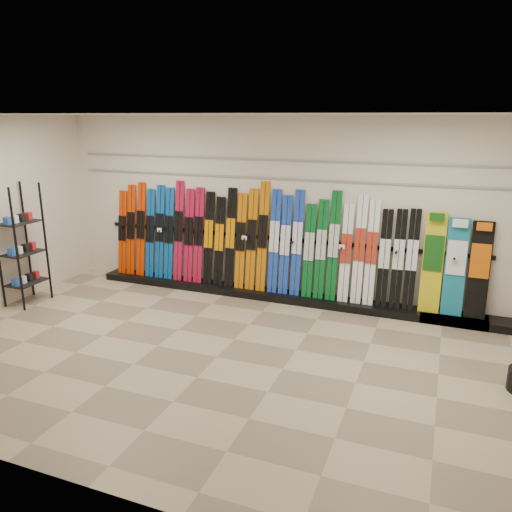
% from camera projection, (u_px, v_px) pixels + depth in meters
% --- Properties ---
extents(floor, '(8.00, 8.00, 0.00)m').
position_uv_depth(floor, '(217.00, 357.00, 6.40)').
color(floor, '#85745B').
rests_on(floor, ground).
extents(back_wall, '(8.00, 0.00, 8.00)m').
position_uv_depth(back_wall, '(280.00, 209.00, 8.24)').
color(back_wall, beige).
rests_on(back_wall, floor).
extents(ceiling, '(8.00, 8.00, 0.00)m').
position_uv_depth(ceiling, '(212.00, 114.00, 5.58)').
color(ceiling, silver).
rests_on(ceiling, back_wall).
extents(ski_rack_base, '(8.00, 0.40, 0.12)m').
position_uv_depth(ski_rack_base, '(288.00, 297.00, 8.35)').
color(ski_rack_base, black).
rests_on(ski_rack_base, floor).
extents(skis, '(5.37, 0.28, 1.83)m').
position_uv_depth(skis, '(251.00, 241.00, 8.42)').
color(skis, '#C32E01').
rests_on(skis, ski_rack_base).
extents(snowboards, '(0.94, 0.23, 1.51)m').
position_uv_depth(snowboards, '(455.00, 267.00, 7.32)').
color(snowboards, gold).
rests_on(snowboards, ski_rack_base).
extents(accessory_rack, '(0.40, 0.60, 1.96)m').
position_uv_depth(accessory_rack, '(22.00, 245.00, 8.01)').
color(accessory_rack, black).
rests_on(accessory_rack, floor).
extents(slatwall_rail_0, '(7.60, 0.02, 0.03)m').
position_uv_depth(slatwall_rail_0, '(280.00, 179.00, 8.08)').
color(slatwall_rail_0, gray).
rests_on(slatwall_rail_0, back_wall).
extents(slatwall_rail_1, '(7.60, 0.02, 0.03)m').
position_uv_depth(slatwall_rail_1, '(281.00, 160.00, 8.00)').
color(slatwall_rail_1, gray).
rests_on(slatwall_rail_1, back_wall).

